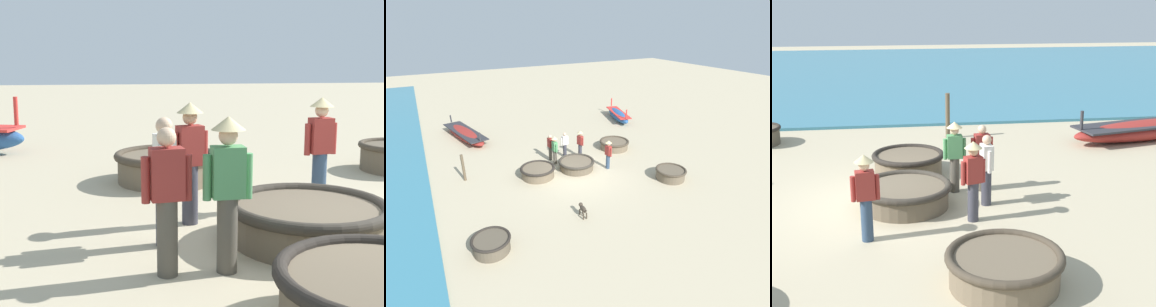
# 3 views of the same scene
# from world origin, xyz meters

# --- Properties ---
(ground_plane) EXTENTS (80.00, 80.00, 0.00)m
(ground_plane) POSITION_xyz_m (0.00, 0.00, 0.00)
(ground_plane) COLOR #BCAD8C
(coracle_tilted) EXTENTS (1.85, 1.85, 0.57)m
(coracle_tilted) POSITION_xyz_m (-1.97, 0.73, 0.31)
(coracle_tilted) COLOR brown
(coracle_tilted) RESTS_ON ground
(coracle_front_left) EXTENTS (1.90, 1.90, 0.56)m
(coracle_front_left) POSITION_xyz_m (3.77, 1.98, 0.31)
(coracle_front_left) COLOR brown
(coracle_front_left) RESTS_ON ground
(coracle_far_left) EXTENTS (2.02, 2.02, 0.53)m
(coracle_far_left) POSITION_xyz_m (0.26, 0.56, 0.29)
(coracle_far_left) COLOR brown
(coracle_far_left) RESTS_ON ground
(fisherman_by_coracle) EXTENTS (0.53, 0.26, 1.57)m
(fisherman_by_coracle) POSITION_xyz_m (0.39, 2.31, 0.84)
(fisherman_by_coracle) COLOR #383842
(fisherman_by_coracle) RESTS_ON ground
(fisherman_crouching) EXTENTS (0.36, 0.51, 1.67)m
(fisherman_crouching) POSITION_xyz_m (1.21, 1.89, 0.96)
(fisherman_crouching) COLOR #383842
(fisherman_crouching) RESTS_ON ground
(fisherman_hauling) EXTENTS (0.36, 0.53, 1.67)m
(fisherman_hauling) POSITION_xyz_m (1.84, -0.20, 0.96)
(fisherman_hauling) COLOR #2D425B
(fisherman_hauling) RESTS_ON ground
(fisherman_with_hat) EXTENTS (0.26, 0.53, 1.57)m
(fisherman_with_hat) POSITION_xyz_m (-0.52, 2.37, 0.84)
(fisherman_with_hat) COLOR #4C473D
(fisherman_with_hat) RESTS_ON ground
(fisherman_standing_right) EXTENTS (0.36, 0.53, 1.67)m
(fisherman_standing_right) POSITION_xyz_m (-0.52, 1.74, 0.96)
(fisherman_standing_right) COLOR #4C473D
(fisherman_standing_right) RESTS_ON ground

